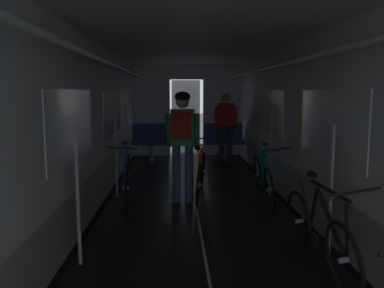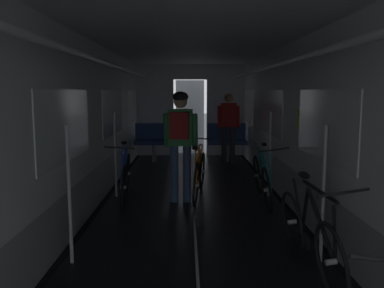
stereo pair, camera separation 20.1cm
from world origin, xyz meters
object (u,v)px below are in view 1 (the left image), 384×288
object	(u,v)px
person_standing_near_bench	(226,123)
bicycle_orange_in_aisle	(201,175)
bench_seat_far_right	(224,138)
bicycle_blue	(127,177)
bicycle_teal	(264,178)
person_cyclist_aisle	(183,135)
bicycle_black	(319,233)
bench_seat_far_left	(151,139)

from	to	relation	value
person_standing_near_bench	bicycle_orange_in_aisle	bearing A→B (deg)	-104.39
bench_seat_far_right	bicycle_blue	distance (m)	4.12
bicycle_teal	bicycle_orange_in_aisle	world-z (taller)	bicycle_teal
person_cyclist_aisle	bicycle_orange_in_aisle	xyz separation A→B (m)	(0.30, 0.27, -0.69)
bicycle_teal	person_standing_near_bench	world-z (taller)	person_standing_near_bench
person_cyclist_aisle	bicycle_orange_in_aisle	world-z (taller)	person_cyclist_aisle
bicycle_orange_in_aisle	bicycle_teal	bearing A→B (deg)	-17.48
bench_seat_far_right	bicycle_black	distance (m)	6.23
bench_seat_far_left	bicycle_black	size ratio (longest dim) A/B	0.58
bench_seat_far_left	bicycle_orange_in_aisle	xyz separation A→B (m)	(1.01, -3.48, -0.18)
bench_seat_far_left	bench_seat_far_right	size ratio (longest dim) A/B	1.00
bench_seat_far_left	bicycle_orange_in_aisle	world-z (taller)	bench_seat_far_left
bicycle_blue	bicycle_orange_in_aisle	xyz separation A→B (m)	(1.18, 0.13, 0.00)
bench_seat_far_right	bicycle_blue	size ratio (longest dim) A/B	0.58
bicycle_blue	bicycle_orange_in_aisle	distance (m)	1.19
bicycle_black	bicycle_blue	xyz separation A→B (m)	(-2.15, 2.62, 0.00)
bench_seat_far_right	person_cyclist_aisle	distance (m)	3.94
bicycle_teal	bicycle_black	world-z (taller)	bicycle_teal
bench_seat_far_left	bicycle_orange_in_aisle	size ratio (longest dim) A/B	0.58
bicycle_teal	bicycle_black	bearing A→B (deg)	-90.25
bicycle_black	bicycle_orange_in_aisle	bearing A→B (deg)	109.36
bench_seat_far_right	bicycle_orange_in_aisle	bearing A→B (deg)	-102.85
person_cyclist_aisle	bicycle_orange_in_aisle	size ratio (longest dim) A/B	1.03
bench_seat_far_right	bicycle_blue	bearing A→B (deg)	-118.70
bench_seat_far_left	bicycle_teal	bearing A→B (deg)	-62.37
bicycle_teal	person_standing_near_bench	distance (m)	3.47
bicycle_blue	bench_seat_far_right	bearing A→B (deg)	61.30
bicycle_blue	bicycle_orange_in_aisle	size ratio (longest dim) A/B	1.00
person_cyclist_aisle	bench_seat_far_right	bearing A→B (deg)	73.75
bench_seat_far_left	bench_seat_far_right	xyz separation A→B (m)	(1.80, 0.00, 0.00)
person_standing_near_bench	bench_seat_far_left	bearing A→B (deg)	168.21
bench_seat_far_left	bicycle_teal	distance (m)	4.28
bench_seat_far_right	bicycle_black	world-z (taller)	same
bicycle_blue	person_standing_near_bench	bearing A→B (deg)	58.53
bench_seat_far_right	bicycle_teal	world-z (taller)	bicycle_teal
person_standing_near_bench	bench_seat_far_right	bearing A→B (deg)	90.41
bench_seat_far_left	bicycle_orange_in_aisle	distance (m)	3.63
bicycle_teal	bench_seat_far_left	bearing A→B (deg)	117.63
bicycle_teal	bicycle_blue	bearing A→B (deg)	175.25
bicycle_black	bicycle_orange_in_aisle	size ratio (longest dim) A/B	1.01
bench_seat_far_right	person_standing_near_bench	size ratio (longest dim) A/B	0.58
bench_seat_far_left	person_cyclist_aisle	size ratio (longest dim) A/B	0.57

